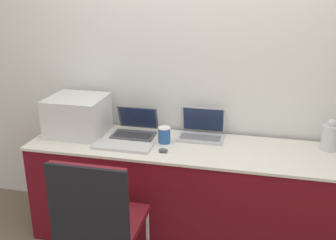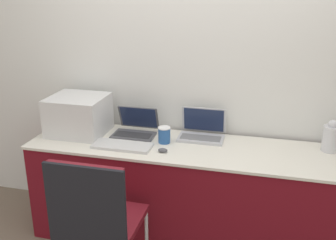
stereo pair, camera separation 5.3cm
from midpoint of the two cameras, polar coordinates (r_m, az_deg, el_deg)
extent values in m
cube|color=silver|center=(3.07, 3.22, 7.89)|extent=(8.00, 0.05, 2.60)
cube|color=maroon|center=(3.06, 1.67, -10.66)|extent=(2.27, 0.60, 0.76)
cube|color=silver|center=(2.88, 1.75, -3.95)|extent=(2.29, 0.62, 0.02)
cube|color=silver|center=(3.15, -13.44, 0.65)|extent=(0.43, 0.39, 0.30)
cube|color=#51565B|center=(3.08, -13.93, 2.56)|extent=(0.34, 0.30, 0.05)
cube|color=#4C4C51|center=(3.05, -5.59, -2.29)|extent=(0.32, 0.20, 0.02)
cube|color=#2D2D30|center=(3.04, -5.65, -2.18)|extent=(0.28, 0.11, 0.00)
cube|color=#4C4C51|center=(3.14, -4.85, 0.35)|extent=(0.32, 0.08, 0.19)
cube|color=#192342|center=(3.13, -4.89, 0.35)|extent=(0.29, 0.07, 0.17)
cube|color=#B7B7BC|center=(3.00, 4.25, -2.64)|extent=(0.34, 0.20, 0.02)
cube|color=slate|center=(2.98, 4.22, -2.53)|extent=(0.30, 0.11, 0.00)
cube|color=#B7B7BC|center=(3.07, 4.66, 0.07)|extent=(0.34, 0.04, 0.20)
cube|color=#192342|center=(3.06, 4.63, 0.05)|extent=(0.31, 0.03, 0.18)
cube|color=silver|center=(2.87, -7.16, -3.77)|extent=(0.43, 0.18, 0.02)
cylinder|color=#285699|center=(2.91, -1.07, -2.26)|extent=(0.09, 0.09, 0.11)
cylinder|color=white|center=(2.89, -1.08, -1.14)|extent=(0.09, 0.09, 0.01)
ellipsoid|color=#4C4C51|center=(2.77, -1.25, -4.42)|extent=(0.07, 0.04, 0.03)
cylinder|color=silver|center=(3.00, 21.98, -2.37)|extent=(0.12, 0.12, 0.18)
sphere|color=silver|center=(2.96, 22.24, -0.46)|extent=(0.06, 0.06, 0.06)
cube|color=maroon|center=(2.63, -9.55, -14.36)|extent=(0.46, 0.46, 0.04)
cube|color=maroon|center=(2.32, -11.94, -11.79)|extent=(0.46, 0.03, 0.48)
cylinder|color=silver|center=(2.99, -11.59, -15.39)|extent=(0.02, 0.02, 0.44)
cylinder|color=silver|center=(2.87, -3.51, -16.77)|extent=(0.02, 0.02, 0.44)
cube|color=black|center=(2.31, -12.18, -12.63)|extent=(0.48, 0.02, 0.53)
camera|label=1|loc=(0.03, -90.53, -0.19)|focal=42.00mm
camera|label=2|loc=(0.03, 89.47, 0.19)|focal=42.00mm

